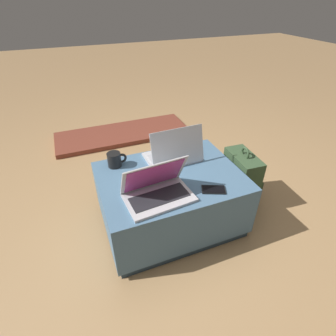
{
  "coord_description": "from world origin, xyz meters",
  "views": [
    {
      "loc": [
        -0.49,
        -1.19,
        1.33
      ],
      "look_at": [
        -0.03,
        -0.03,
        0.47
      ],
      "focal_mm": 28.0,
      "sensor_mm": 36.0,
      "label": 1
    }
  ],
  "objects_px": {
    "coffee_mug": "(115,160)",
    "laptop_far": "(174,154)",
    "backpack": "(241,179)",
    "laptop_near": "(157,190)",
    "cell_phone": "(214,190)"
  },
  "relations": [
    {
      "from": "coffee_mug",
      "to": "laptop_far",
      "type": "bearing_deg",
      "value": -11.92
    },
    {
      "from": "backpack",
      "to": "coffee_mug",
      "type": "relative_size",
      "value": 3.62
    },
    {
      "from": "laptop_near",
      "to": "cell_phone",
      "type": "distance_m",
      "value": 0.32
    },
    {
      "from": "laptop_near",
      "to": "backpack",
      "type": "relative_size",
      "value": 0.84
    },
    {
      "from": "laptop_near",
      "to": "backpack",
      "type": "xyz_separation_m",
      "value": [
        0.71,
        0.19,
        -0.25
      ]
    },
    {
      "from": "backpack",
      "to": "cell_phone",
      "type": "bearing_deg",
      "value": 125.9
    },
    {
      "from": "backpack",
      "to": "laptop_near",
      "type": "bearing_deg",
      "value": 108.35
    },
    {
      "from": "cell_phone",
      "to": "backpack",
      "type": "bearing_deg",
      "value": -34.22
    },
    {
      "from": "laptop_near",
      "to": "cell_phone",
      "type": "height_order",
      "value": "laptop_near"
    },
    {
      "from": "cell_phone",
      "to": "coffee_mug",
      "type": "relative_size",
      "value": 1.21
    },
    {
      "from": "laptop_near",
      "to": "coffee_mug",
      "type": "bearing_deg",
      "value": 106.35
    },
    {
      "from": "laptop_far",
      "to": "backpack",
      "type": "height_order",
      "value": "laptop_far"
    },
    {
      "from": "laptop_far",
      "to": "coffee_mug",
      "type": "relative_size",
      "value": 2.85
    },
    {
      "from": "laptop_near",
      "to": "coffee_mug",
      "type": "relative_size",
      "value": 3.05
    },
    {
      "from": "laptop_near",
      "to": "laptop_far",
      "type": "bearing_deg",
      "value": 48.85
    }
  ]
}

